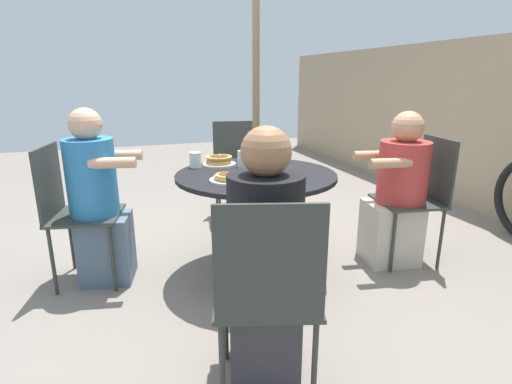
% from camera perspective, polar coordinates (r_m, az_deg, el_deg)
% --- Properties ---
extents(ground_plane, '(12.00, 12.00, 0.00)m').
position_cam_1_polar(ground_plane, '(3.00, 0.00, -11.03)').
color(ground_plane, gray).
extents(patio_table, '(1.11, 1.11, 0.73)m').
position_cam_1_polar(patio_table, '(2.78, 0.00, 0.15)').
color(patio_table, black).
rests_on(patio_table, ground).
extents(umbrella_pole, '(0.05, 0.05, 2.12)m').
position_cam_1_polar(umbrella_pole, '(2.69, 0.00, 9.51)').
color(umbrella_pole, '#846B4C').
rests_on(umbrella_pole, ground).
extents(patio_chair_north, '(0.54, 0.54, 0.95)m').
position_cam_1_polar(patio_chair_north, '(1.65, 1.66, -13.76)').
color(patio_chair_north, '#333833').
rests_on(patio_chair_north, ground).
extents(diner_north, '(0.52, 0.44, 1.19)m').
position_cam_1_polar(diner_north, '(1.81, 1.29, -10.92)').
color(diner_north, '#3D3D42').
rests_on(diner_north, ground).
extents(patio_chair_east, '(0.50, 0.50, 0.95)m').
position_cam_1_polar(patio_chair_east, '(3.22, 22.36, 0.06)').
color(patio_chair_east, '#333833').
rests_on(patio_chair_east, ground).
extents(diner_east, '(0.42, 0.53, 1.14)m').
position_cam_1_polar(diner_east, '(3.14, 19.50, -0.55)').
color(diner_east, beige).
rests_on(diner_east, ground).
extents(patio_chair_south, '(0.50, 0.50, 0.95)m').
position_cam_1_polar(patio_chair_south, '(3.98, -2.98, 4.16)').
color(patio_chair_south, '#333833').
rests_on(patio_chair_south, ground).
extents(patio_chair_west, '(0.52, 0.52, 0.95)m').
position_cam_1_polar(patio_chair_west, '(2.92, -24.91, -1.80)').
color(patio_chair_west, '#333833').
rests_on(patio_chair_west, ground).
extents(diner_west, '(0.40, 0.50, 1.19)m').
position_cam_1_polar(diner_west, '(2.87, -21.60, -1.61)').
color(diner_west, slate).
rests_on(diner_west, ground).
extents(pancake_plate_a, '(0.25, 0.25, 0.07)m').
position_cam_1_polar(pancake_plate_a, '(2.60, 3.29, 2.48)').
color(pancake_plate_a, white).
rests_on(pancake_plate_a, patio_table).
extents(pancake_plate_b, '(0.25, 0.25, 0.08)m').
position_cam_1_polar(pancake_plate_b, '(3.01, -5.30, 4.44)').
color(pancake_plate_b, white).
rests_on(pancake_plate_b, patio_table).
extents(pancake_plate_c, '(0.25, 0.25, 0.08)m').
position_cam_1_polar(pancake_plate_c, '(3.08, 2.48, 4.67)').
color(pancake_plate_c, white).
rests_on(pancake_plate_c, patio_table).
extents(pancake_plate_d, '(0.25, 0.25, 0.06)m').
position_cam_1_polar(pancake_plate_d, '(2.53, -3.89, 2.01)').
color(pancake_plate_d, white).
rests_on(pancake_plate_d, patio_table).
extents(syrup_bottle, '(0.09, 0.06, 0.16)m').
position_cam_1_polar(syrup_bottle, '(2.84, 2.69, 4.45)').
color(syrup_bottle, brown).
rests_on(syrup_bottle, patio_table).
extents(coffee_cup, '(0.09, 0.09, 0.11)m').
position_cam_1_polar(coffee_cup, '(2.95, -8.67, 4.56)').
color(coffee_cup, white).
rests_on(coffee_cup, patio_table).
extents(drinking_glass_a, '(0.07, 0.07, 0.12)m').
position_cam_1_polar(drinking_glass_a, '(2.92, -1.95, 4.75)').
color(drinking_glass_a, silver).
rests_on(drinking_glass_a, patio_table).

